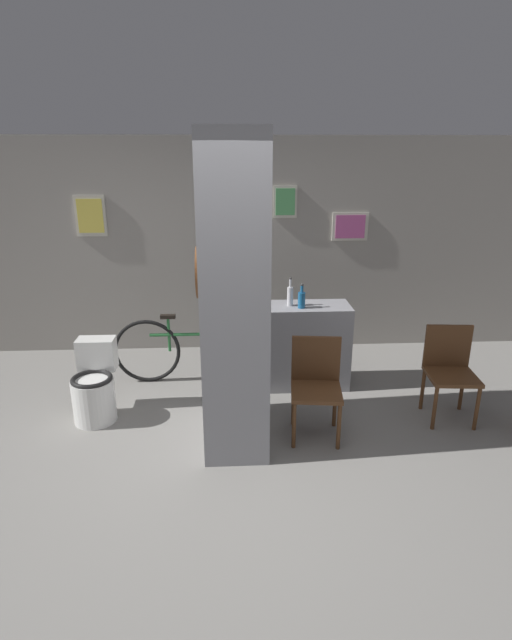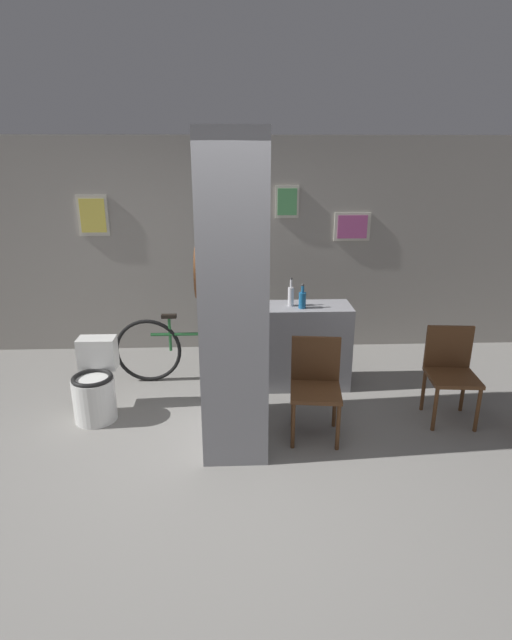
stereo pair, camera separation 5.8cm
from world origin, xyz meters
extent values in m
plane|color=gray|center=(0.00, 0.00, 0.00)|extent=(14.00, 14.00, 0.00)
cube|color=gray|center=(0.00, 2.63, 1.30)|extent=(8.00, 0.06, 2.60)
cube|color=beige|center=(-1.60, 2.58, 1.70)|extent=(0.36, 0.02, 0.48)
cube|color=#E0CC4C|center=(-1.60, 2.57, 1.70)|extent=(0.30, 0.01, 0.39)
cube|color=beige|center=(1.50, 2.58, 1.55)|extent=(0.44, 0.02, 0.34)
cube|color=#B24C8C|center=(1.50, 2.57, 1.55)|extent=(0.36, 0.01, 0.28)
cube|color=beige|center=(0.70, 2.58, 1.85)|extent=(0.28, 0.02, 0.38)
cube|color=#4C9959|center=(0.70, 2.57, 1.85)|extent=(0.23, 0.01, 0.31)
cube|color=gray|center=(0.06, 0.49, 1.30)|extent=(0.53, 0.98, 2.60)
cylinder|color=#593319|center=(-0.21, 0.30, 1.55)|extent=(0.03, 0.40, 0.40)
cylinder|color=red|center=(-0.23, 0.30, 1.55)|extent=(0.01, 0.07, 0.07)
cube|color=gray|center=(0.66, 1.47, 0.45)|extent=(1.24, 0.44, 0.90)
cylinder|color=silver|center=(-1.27, 0.80, 0.21)|extent=(0.40, 0.40, 0.42)
torus|color=black|center=(-1.27, 0.80, 0.43)|extent=(0.38, 0.38, 0.04)
cube|color=silver|center=(-1.27, 1.06, 0.58)|extent=(0.36, 0.20, 0.31)
cylinder|color=brown|center=(0.55, 0.25, 0.21)|extent=(0.04, 0.04, 0.43)
cylinder|color=brown|center=(0.93, 0.21, 0.21)|extent=(0.04, 0.04, 0.43)
cylinder|color=brown|center=(0.59, 0.63, 0.21)|extent=(0.04, 0.04, 0.43)
cylinder|color=brown|center=(0.97, 0.59, 0.21)|extent=(0.04, 0.04, 0.43)
cube|color=brown|center=(0.76, 0.42, 0.45)|extent=(0.48, 0.48, 0.04)
cube|color=brown|center=(0.79, 0.62, 0.67)|extent=(0.44, 0.08, 0.42)
cylinder|color=brown|center=(1.87, 0.48, 0.21)|extent=(0.04, 0.04, 0.43)
cylinder|color=brown|center=(2.25, 0.45, 0.21)|extent=(0.04, 0.04, 0.43)
cylinder|color=brown|center=(1.90, 0.86, 0.21)|extent=(0.04, 0.04, 0.43)
cylinder|color=brown|center=(2.28, 0.83, 0.21)|extent=(0.04, 0.04, 0.43)
cube|color=brown|center=(2.07, 0.65, 0.45)|extent=(0.47, 0.47, 0.04)
cube|color=brown|center=(2.09, 0.85, 0.67)|extent=(0.44, 0.07, 0.42)
torus|color=black|center=(-0.89, 1.62, 0.36)|extent=(0.72, 0.04, 0.72)
torus|color=black|center=(0.09, 1.62, 0.36)|extent=(0.72, 0.04, 0.72)
cylinder|color=#266633|center=(-0.40, 1.62, 0.55)|extent=(0.90, 0.04, 0.04)
cylinder|color=#266633|center=(-0.64, 1.62, 0.55)|extent=(0.03, 0.03, 0.37)
cylinder|color=#266633|center=(0.05, 1.62, 0.55)|extent=(0.03, 0.03, 0.34)
cube|color=black|center=(-0.64, 1.62, 0.75)|extent=(0.16, 0.06, 0.04)
cylinder|color=#262626|center=(0.05, 1.62, 0.72)|extent=(0.03, 0.42, 0.03)
cylinder|color=silver|center=(0.65, 1.47, 1.00)|extent=(0.06, 0.06, 0.20)
cylinder|color=silver|center=(0.65, 1.47, 1.14)|extent=(0.02, 0.02, 0.08)
sphere|color=#333333|center=(0.65, 1.47, 1.19)|extent=(0.03, 0.03, 0.03)
cylinder|color=#19598C|center=(0.75, 1.38, 0.99)|extent=(0.08, 0.08, 0.16)
cylinder|color=#19598C|center=(0.75, 1.38, 1.10)|extent=(0.03, 0.03, 0.07)
sphere|color=#333333|center=(0.75, 1.38, 1.15)|extent=(0.03, 0.03, 0.03)
camera|label=1|loc=(0.03, -3.45, 2.45)|focal=28.00mm
camera|label=2|loc=(0.09, -3.46, 2.45)|focal=28.00mm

